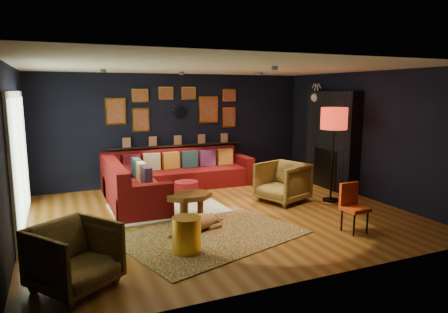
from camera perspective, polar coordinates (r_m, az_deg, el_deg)
name	(u,v)px	position (r m, az deg, el deg)	size (l,w,h in m)	color
floor	(221,214)	(7.29, -0.48, -8.24)	(6.50, 6.50, 0.00)	brown
room_walls	(221,126)	(6.98, -0.50, 4.33)	(6.50, 6.50, 6.50)	black
sectional	(162,180)	(8.69, -8.83, -3.27)	(3.41, 2.69, 0.86)	maroon
ledge	(178,145)	(9.57, -6.63, 1.58)	(3.20, 0.12, 0.04)	black
gallery_wall	(176,108)	(9.52, -6.87, 6.90)	(3.15, 0.04, 1.02)	gold
sunburst_mirror	(181,112)	(9.56, -6.21, 6.28)	(0.47, 0.16, 0.47)	silver
fireplace	(331,144)	(9.38, 15.07, 1.79)	(0.31, 1.60, 2.20)	black
deer_head	(321,97)	(9.73, 13.72, 8.19)	(0.50, 0.28, 0.45)	white
sliding_door	(20,161)	(7.13, -27.16, -0.59)	(0.06, 2.80, 2.20)	white
ceiling_spots	(204,72)	(7.70, -2.83, 11.99)	(3.30, 2.50, 0.06)	black
shag_rug	(168,208)	(7.68, -8.07, -7.32)	(2.02, 1.47, 0.03)	white
leopard_rug	(211,235)	(6.28, -1.88, -11.14)	(2.64, 1.89, 0.02)	tan
coffee_table	(189,198)	(6.98, -5.04, -5.98)	(0.84, 0.64, 0.42)	#562E12
pouf	(186,189)	(8.35, -5.41, -4.66)	(0.49, 0.49, 0.32)	maroon
armchair_left	(74,253)	(4.87, -20.61, -12.83)	(0.80, 0.75, 0.83)	gold
armchair_right	(283,180)	(8.07, 8.36, -3.39)	(0.85, 0.80, 0.87)	gold
gold_stool	(187,235)	(5.61, -5.36, -11.08)	(0.40, 0.40, 0.50)	gold
orange_chair	(352,203)	(6.65, 17.87, -6.40)	(0.38, 0.38, 0.77)	black
floor_lamp	(334,122)	(8.15, 15.43, 4.76)	(0.52, 0.52, 1.89)	black
dog	(195,220)	(6.40, -4.12, -9.00)	(1.12, 0.55, 0.35)	#A66F42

